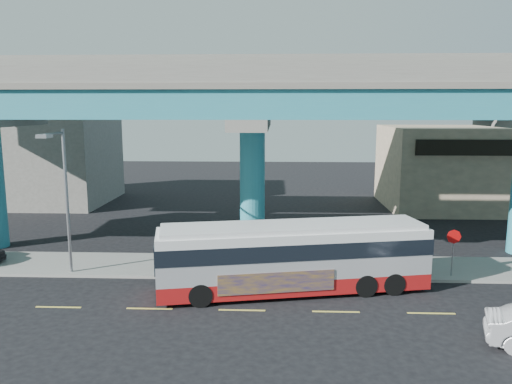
{
  "coord_description": "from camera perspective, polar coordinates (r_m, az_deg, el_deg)",
  "views": [
    {
      "loc": [
        1.44,
        -20.45,
        8.53
      ],
      "look_at": [
        0.42,
        4.0,
        4.42
      ],
      "focal_mm": 35.0,
      "sensor_mm": 36.0,
      "label": 1
    }
  ],
  "objects": [
    {
      "name": "viaduct",
      "position": [
        29.59,
        -0.42,
        10.72
      ],
      "size": [
        52.0,
        12.4,
        11.7
      ],
      "color": "teal",
      "rests_on": "ground"
    },
    {
      "name": "transit_bus",
      "position": [
        23.52,
        4.29,
        -7.18
      ],
      "size": [
        12.89,
        5.17,
        3.24
      ],
      "rotation": [
        0.0,
        0.0,
        0.2
      ],
      "color": "#A41314",
      "rests_on": "ground"
    },
    {
      "name": "lane_markings",
      "position": [
        21.92,
        -1.61,
        -13.35
      ],
      "size": [
        58.0,
        0.12,
        0.01
      ],
      "color": "#D8C64C",
      "rests_on": "ground"
    },
    {
      "name": "building_beige",
      "position": [
        46.75,
        23.13,
        2.6
      ],
      "size": [
        14.0,
        10.23,
        7.0
      ],
      "color": "tan",
      "rests_on": "ground"
    },
    {
      "name": "street_lamp",
      "position": [
        26.39,
        -21.39,
        1.12
      ],
      "size": [
        0.5,
        2.42,
        7.38
      ],
      "color": "gray",
      "rests_on": "sidewalk"
    },
    {
      "name": "sidewalk",
      "position": [
        27.33,
        -0.76,
        -8.49
      ],
      "size": [
        70.0,
        4.0,
        0.15
      ],
      "primitive_type": "cube",
      "color": "gray",
      "rests_on": "ground"
    },
    {
      "name": "building_concrete",
      "position": [
        49.51,
        -23.36,
        4.09
      ],
      "size": [
        12.0,
        10.0,
        9.0
      ],
      "primitive_type": "cube",
      "color": "gray",
      "rests_on": "ground"
    },
    {
      "name": "stop_sign",
      "position": [
        27.02,
        21.63,
        -5.43
      ],
      "size": [
        0.72,
        0.08,
        2.4
      ],
      "rotation": [
        0.0,
        0.0,
        -0.4
      ],
      "color": "gray",
      "rests_on": "sidewalk"
    },
    {
      "name": "ground",
      "position": [
        22.2,
        -1.56,
        -13.06
      ],
      "size": [
        120.0,
        120.0,
        0.0
      ],
      "primitive_type": "plane",
      "color": "black",
      "rests_on": "ground"
    }
  ]
}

